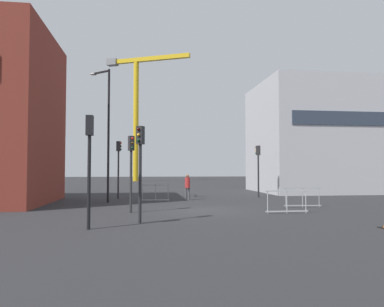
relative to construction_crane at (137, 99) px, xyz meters
name	(u,v)px	position (x,y,z in m)	size (l,w,h in m)	color
ground	(204,210)	(4.24, -44.40, -14.02)	(160.00, 160.00, 0.00)	#28282B
office_block	(328,138)	(18.10, -30.94, -9.11)	(13.06, 9.55, 9.82)	#B7B7BC
construction_crane	(137,99)	(0.00, 0.00, 0.00)	(14.16, 6.98, 21.33)	gold
streetlamp_tall	(107,125)	(-1.12, -39.24, -9.18)	(1.37, 1.09, 8.38)	black
traffic_light_near	(119,160)	(-0.56, -36.39, -11.31)	(0.38, 0.28, 4.04)	#2D2D30
traffic_light_verge	(258,162)	(9.58, -36.61, -11.46)	(0.39, 0.35, 3.80)	#232326
traffic_light_corner	(131,161)	(0.63, -44.96, -11.54)	(0.33, 0.39, 3.66)	#2D2D30
traffic_light_median	(89,152)	(-0.64, -49.60, -11.36)	(0.25, 0.37, 3.95)	black
traffic_light_far	(140,157)	(1.10, -48.39, -11.49)	(0.34, 0.39, 3.74)	#232326
pedestrian_walking	(187,185)	(4.14, -38.21, -13.01)	(0.34, 0.34, 1.73)	#4C4C51
safety_barrier_right_run	(185,189)	(4.38, -34.88, -13.46)	(0.38, 2.51, 1.08)	gray
safety_barrier_left_run	(302,197)	(9.76, -43.75, -13.46)	(2.02, 0.25, 1.08)	#9EA0A5
safety_barrier_mid_span	(155,193)	(1.97, -39.07, -13.46)	(1.81, 0.25, 1.08)	gray
safety_barrier_front	(287,201)	(7.89, -46.18, -13.46)	(2.07, 0.07, 1.08)	#B2B5BA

